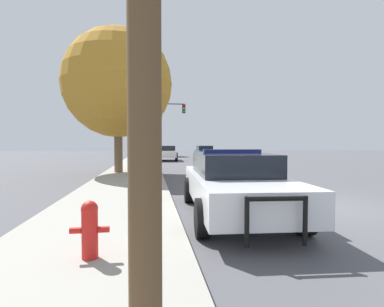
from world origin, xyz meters
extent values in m
plane|color=#4F4F54|center=(0.00, 0.00, 0.00)|extent=(110.00, 110.00, 0.00)
cube|color=#99968C|center=(-5.10, 0.00, 0.07)|extent=(3.00, 110.00, 0.13)
cube|color=white|center=(-2.29, -0.61, 0.64)|extent=(2.15, 5.11, 0.59)
cube|color=black|center=(-2.28, -0.36, 1.18)|extent=(1.76, 2.69, 0.48)
cylinder|color=black|center=(-1.45, -2.21, 0.35)|extent=(0.28, 0.71, 0.69)
cylinder|color=black|center=(-3.30, -2.12, 0.35)|extent=(0.28, 0.71, 0.69)
cylinder|color=black|center=(-1.29, 0.89, 0.35)|extent=(0.28, 0.71, 0.69)
cylinder|color=black|center=(-3.13, 0.99, 0.35)|extent=(0.28, 0.71, 0.69)
cylinder|color=black|center=(-2.01, -3.26, 0.55)|extent=(0.07, 0.07, 0.72)
cylinder|color=black|center=(-2.86, -3.21, 0.55)|extent=(0.07, 0.07, 0.72)
cylinder|color=black|center=(-2.43, -3.24, 0.87)|extent=(0.90, 0.12, 0.07)
cube|color=navy|center=(-2.28, -0.36, 1.46)|extent=(1.36, 0.27, 0.09)
cube|color=navy|center=(-1.35, -0.66, 0.67)|extent=(0.20, 3.60, 0.16)
cylinder|color=red|center=(-4.99, -3.15, 0.44)|extent=(0.21, 0.21, 0.63)
sphere|color=red|center=(-4.99, -3.15, 0.79)|extent=(0.22, 0.22, 0.22)
cylinder|color=red|center=(-5.17, -3.15, 0.51)|extent=(0.15, 0.08, 0.08)
cylinder|color=red|center=(-4.81, -3.15, 0.51)|extent=(0.15, 0.08, 0.08)
cylinder|color=#424247|center=(-4.07, 22.55, 2.90)|extent=(0.16, 0.16, 5.53)
cylinder|color=#424247|center=(-2.46, 22.55, 5.51)|extent=(3.21, 0.11, 0.11)
cube|color=black|center=(-0.85, 22.55, 5.06)|extent=(0.30, 0.24, 0.90)
sphere|color=red|center=(-0.85, 22.42, 5.36)|extent=(0.20, 0.20, 0.20)
sphere|color=orange|center=(-0.85, 22.42, 5.06)|extent=(0.20, 0.20, 0.20)
sphere|color=green|center=(-0.85, 22.42, 4.76)|extent=(0.20, 0.20, 0.20)
cube|color=silver|center=(-2.61, 20.47, 0.65)|extent=(2.02, 4.15, 0.59)
cube|color=black|center=(-2.62, 20.27, 1.17)|extent=(1.62, 2.21, 0.44)
cylinder|color=black|center=(-3.32, 21.79, 0.36)|extent=(0.30, 0.74, 0.72)
cylinder|color=black|center=(-1.68, 21.64, 0.36)|extent=(0.30, 0.74, 0.72)
cylinder|color=black|center=(-3.53, 19.30, 0.36)|extent=(0.30, 0.74, 0.72)
cylinder|color=black|center=(-1.90, 19.16, 0.36)|extent=(0.30, 0.74, 0.72)
cube|color=navy|center=(1.68, 24.72, 0.60)|extent=(1.89, 4.24, 0.55)
cube|color=black|center=(1.69, 24.93, 1.11)|extent=(1.58, 2.22, 0.46)
cylinder|color=black|center=(2.51, 23.40, 0.33)|extent=(0.26, 0.66, 0.66)
cylinder|color=black|center=(0.78, 23.45, 0.33)|extent=(0.26, 0.66, 0.66)
cylinder|color=black|center=(2.59, 26.00, 0.33)|extent=(0.26, 0.66, 0.66)
cylinder|color=black|center=(0.86, 26.05, 0.33)|extent=(0.26, 0.66, 0.66)
cylinder|color=brown|center=(-5.82, 8.67, 1.66)|extent=(0.42, 0.42, 3.06)
sphere|color=#B77F28|center=(-5.82, 8.67, 4.73)|extent=(5.57, 5.57, 5.57)
cylinder|color=#4C3823|center=(-4.56, 31.83, 2.22)|extent=(0.31, 0.31, 4.17)
sphere|color=#387A33|center=(-4.56, 31.83, 5.38)|extent=(3.92, 3.92, 3.92)
cone|color=orange|center=(-4.31, -2.78, 0.39)|extent=(0.34, 0.34, 0.51)
cylinder|color=white|center=(-4.31, -2.78, 0.41)|extent=(0.19, 0.19, 0.07)
camera|label=1|loc=(-4.19, -7.21, 1.66)|focal=28.00mm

